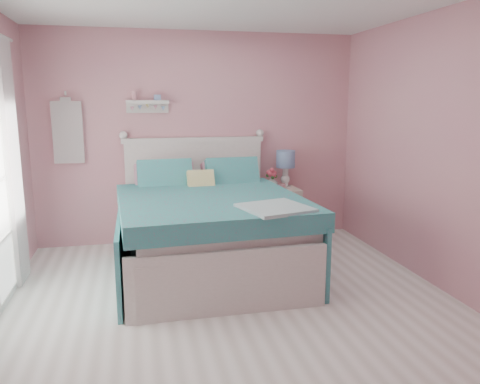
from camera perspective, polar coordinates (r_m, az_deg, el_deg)
name	(u,v)px	position (r m, az deg, el deg)	size (l,w,h in m)	color
floor	(237,313)	(4.09, -0.32, -14.50)	(4.50, 4.50, 0.00)	silver
room_shell	(237,124)	(3.70, -0.35, 8.23)	(4.50, 4.50, 4.50)	#C57D90
bed	(208,230)	(4.96, -3.93, -4.61)	(1.88, 2.31, 1.32)	silver
nightstand	(280,213)	(6.06, 4.87, -2.63)	(0.46, 0.45, 0.66)	beige
table_lamp	(286,162)	(6.00, 5.57, 3.68)	(0.24, 0.24, 0.48)	white
vase	(272,182)	(5.95, 3.89, 1.20)	(0.16, 0.16, 0.16)	silver
teacup	(281,187)	(5.86, 5.06, 0.63)	(0.11, 0.11, 0.09)	#C9878E
roses	(272,173)	(5.93, 3.90, 2.33)	(0.14, 0.11, 0.12)	#E54E65
wall_shelf	(147,103)	(5.80, -11.25, 10.56)	(0.50, 0.15, 0.25)	silver
hanging_dress	(68,133)	(5.85, -20.26, 6.82)	(0.34, 0.03, 0.72)	white
curtain_far	(13,164)	(4.92, -25.90, 3.12)	(0.04, 0.40, 2.32)	white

